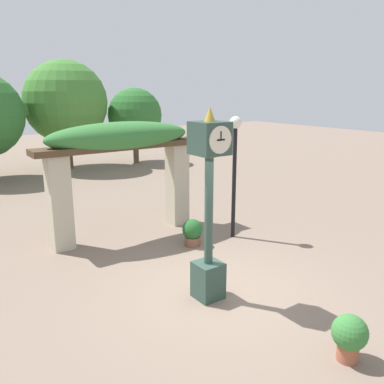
{
  "coord_description": "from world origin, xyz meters",
  "views": [
    {
      "loc": [
        -4.34,
        -5.36,
        3.66
      ],
      "look_at": [
        -0.24,
        0.42,
        1.86
      ],
      "focal_mm": 38.0,
      "sensor_mm": 36.0,
      "label": 1
    }
  ],
  "objects_px": {
    "pedestal_clock": "(209,206)",
    "potted_plant_near_left": "(349,335)",
    "potted_plant_near_right": "(193,232)",
    "lamp_post": "(235,155)"
  },
  "relations": [
    {
      "from": "pedestal_clock",
      "to": "lamp_post",
      "type": "height_order",
      "value": "pedestal_clock"
    },
    {
      "from": "pedestal_clock",
      "to": "potted_plant_near_right",
      "type": "relative_size",
      "value": 5.17
    },
    {
      "from": "potted_plant_near_left",
      "to": "potted_plant_near_right",
      "type": "distance_m",
      "value": 4.79
    },
    {
      "from": "potted_plant_near_right",
      "to": "pedestal_clock",
      "type": "bearing_deg",
      "value": -119.04
    },
    {
      "from": "pedestal_clock",
      "to": "lamp_post",
      "type": "xyz_separation_m",
      "value": [
        2.42,
        2.11,
        0.38
      ]
    },
    {
      "from": "pedestal_clock",
      "to": "potted_plant_near_left",
      "type": "xyz_separation_m",
      "value": [
        0.51,
        -2.52,
        -1.34
      ]
    },
    {
      "from": "pedestal_clock",
      "to": "potted_plant_near_right",
      "type": "xyz_separation_m",
      "value": [
        1.23,
        2.21,
        -1.38
      ]
    },
    {
      "from": "pedestal_clock",
      "to": "lamp_post",
      "type": "relative_size",
      "value": 1.12
    },
    {
      "from": "lamp_post",
      "to": "potted_plant_near_right",
      "type": "bearing_deg",
      "value": 175.12
    },
    {
      "from": "lamp_post",
      "to": "potted_plant_near_left",
      "type": "bearing_deg",
      "value": -112.38
    }
  ]
}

